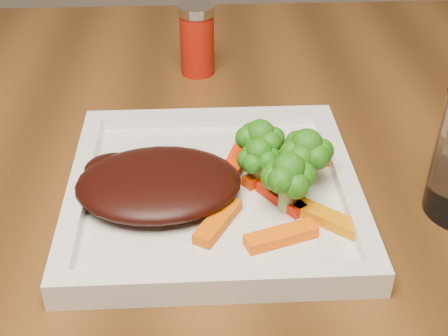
{
  "coord_description": "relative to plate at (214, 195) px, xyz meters",
  "views": [
    {
      "loc": [
        0.11,
        -0.37,
        1.11
      ],
      "look_at": [
        0.13,
        0.11,
        0.79
      ],
      "focal_mm": 50.0,
      "sensor_mm": 36.0,
      "label": 1
    }
  ],
  "objects": [
    {
      "name": "spice_shaker",
      "position": [
        -0.01,
        0.28,
        0.04
      ],
      "size": [
        0.05,
        0.05,
        0.09
      ],
      "primitive_type": "cylinder",
      "rotation": [
        0.0,
        0.0,
        0.27
      ],
      "color": "#AA1709",
      "rests_on": "dining_table"
    },
    {
      "name": "carrot_7",
      "position": [
        0.11,
        0.05,
        0.01
      ],
      "size": [
        0.05,
        0.02,
        0.01
      ],
      "primitive_type": "cube",
      "rotation": [
        0.0,
        0.0,
        0.17
      ],
      "color": "red",
      "rests_on": "plate"
    },
    {
      "name": "broccoli_3",
      "position": [
        0.04,
        0.01,
        0.04
      ],
      "size": [
        0.06,
        0.06,
        0.06
      ],
      "primitive_type": null,
      "rotation": [
        0.0,
        0.0,
        -0.35
      ],
      "color": "#266D12",
      "rests_on": "plate"
    },
    {
      "name": "carrot_4",
      "position": [
        0.03,
        0.05,
        0.01
      ],
      "size": [
        0.04,
        0.07,
        0.01
      ],
      "primitive_type": "cube",
      "rotation": [
        0.0,
        0.0,
        1.24
      ],
      "color": "#FD3004",
      "rests_on": "plate"
    },
    {
      "name": "carrot_5",
      "position": [
        0.06,
        -0.02,
        0.01
      ],
      "size": [
        0.04,
        0.05,
        0.01
      ],
      "primitive_type": "cube",
      "rotation": [
        0.0,
        0.0,
        -0.95
      ],
      "color": "red",
      "rests_on": "plate"
    },
    {
      "name": "carrot_3",
      "position": [
        0.1,
        0.04,
        0.01
      ],
      "size": [
        0.05,
        0.02,
        0.01
      ],
      "primitive_type": "cube",
      "rotation": [
        0.0,
        0.0,
        -0.12
      ],
      "color": "#DB4103",
      "rests_on": "plate"
    },
    {
      "name": "broccoli_0",
      "position": [
        0.05,
        0.03,
        0.04
      ],
      "size": [
        0.07,
        0.07,
        0.07
      ],
      "primitive_type": null,
      "rotation": [
        0.0,
        0.0,
        0.37
      ],
      "color": "#326811",
      "rests_on": "plate"
    },
    {
      "name": "carrot_1",
      "position": [
        0.1,
        -0.05,
        0.01
      ],
      "size": [
        0.06,
        0.05,
        0.01
      ],
      "primitive_type": "cube",
      "rotation": [
        0.0,
        0.0,
        -0.7
      ],
      "color": "orange",
      "rests_on": "plate"
    },
    {
      "name": "steak",
      "position": [
        -0.05,
        -0.01,
        0.02
      ],
      "size": [
        0.16,
        0.12,
        0.03
      ],
      "primitive_type": "ellipsoid",
      "rotation": [
        0.0,
        0.0,
        0.03
      ],
      "color": "black",
      "rests_on": "plate"
    },
    {
      "name": "plate",
      "position": [
        0.0,
        0.0,
        0.0
      ],
      "size": [
        0.27,
        0.27,
        0.01
      ],
      "primitive_type": "cube",
      "color": "white",
      "rests_on": "dining_table"
    },
    {
      "name": "carrot_0",
      "position": [
        0.05,
        -0.08,
        0.01
      ],
      "size": [
        0.07,
        0.04,
        0.01
      ],
      "primitive_type": "cube",
      "rotation": [
        0.0,
        0.0,
        0.33
      ],
      "color": "#FF5E04",
      "rests_on": "plate"
    },
    {
      "name": "carrot_6",
      "position": [
        0.05,
        0.01,
        0.01
      ],
      "size": [
        0.05,
        0.04,
        0.01
      ],
      "primitive_type": "cube",
      "rotation": [
        0.0,
        0.0,
        0.59
      ],
      "color": "red",
      "rests_on": "plate"
    },
    {
      "name": "broccoli_2",
      "position": [
        0.07,
        -0.03,
        0.04
      ],
      "size": [
        0.07,
        0.07,
        0.06
      ],
      "primitive_type": null,
      "rotation": [
        0.0,
        0.0,
        -0.25
      ],
      "color": "#1A6310",
      "rests_on": "plate"
    },
    {
      "name": "broccoli_1",
      "position": [
        0.09,
        0.0,
        0.04
      ],
      "size": [
        0.06,
        0.06,
        0.06
      ],
      "primitive_type": null,
      "rotation": [
        0.0,
        0.0,
        -0.06
      ],
      "color": "#2D6911",
      "rests_on": "plate"
    },
    {
      "name": "carrot_2",
      "position": [
        0.0,
        -0.05,
        0.01
      ],
      "size": [
        0.05,
        0.06,
        0.01
      ],
      "primitive_type": "cube",
      "rotation": [
        0.0,
        0.0,
        1.04
      ],
      "color": "#E05A03",
      "rests_on": "plate"
    }
  ]
}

